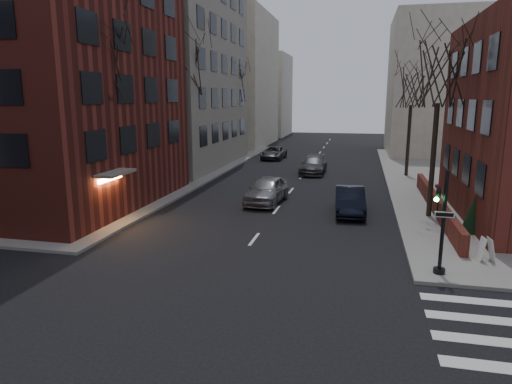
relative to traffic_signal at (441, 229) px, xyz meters
The scene contains 21 objects.
sidewalk_far_left 42.53m from the traffic_signal, 150.37° to the left, with size 44.00×44.00×0.15m, color gray.
building_left_brick 25.61m from the traffic_signal, 162.24° to the left, with size 15.00×15.00×18.00m, color maroon.
building_left_tan 37.33m from the traffic_signal, 134.92° to the left, with size 18.00×18.00×28.00m, color gray.
low_wall_right 10.18m from the traffic_signal, 82.24° to the left, with size 0.35×16.00×1.00m, color maroon.
building_distant_la 51.89m from the traffic_signal, 116.50° to the left, with size 14.00×16.00×18.00m, color beige.
building_distant_ra 42.05m from the traffic_signal, 80.23° to the left, with size 14.00×14.00×16.00m, color beige.
building_distant_lb 66.59m from the traffic_signal, 108.38° to the left, with size 10.00×12.00×14.00m, color beige.
traffic_signal is the anchor object (origin of this frame).
tree_left_a 18.66m from the traffic_signal, 163.35° to the left, with size 4.18×4.18×10.26m.
tree_left_b 24.87m from the traffic_signal, 134.54° to the left, with size 4.40×4.40×10.80m.
tree_left_c 35.76m from the traffic_signal, 118.36° to the left, with size 3.96×3.96×9.72m.
tree_right_a 10.92m from the traffic_signal, 84.53° to the left, with size 3.96×3.96×9.72m.
tree_right_b 23.71m from the traffic_signal, 87.85° to the left, with size 3.74×3.74×9.18m.
streetlamp_near 20.86m from the traffic_signal, 141.13° to the left, with size 0.36×0.36×6.28m.
streetlamp_far 36.81m from the traffic_signal, 116.06° to the left, with size 0.36×0.36×6.28m.
parked_sedan 9.83m from the traffic_signal, 111.36° to the left, with size 1.66×4.75×1.56m, color black.
car_lane_silver 13.97m from the traffic_signal, 129.63° to the left, with size 2.04×5.06×1.72m, color gray.
car_lane_gray 24.16m from the traffic_signal, 107.20° to the left, with size 2.16×5.32×1.54m, color #3C3C41.
car_lane_far 34.21m from the traffic_signal, 111.33° to the left, with size 2.28×4.94×1.37m, color #403F44.
sandwich_board 3.08m from the traffic_signal, 40.94° to the left, with size 0.44×0.62×1.00m, color white.
evergreen_shrub 6.73m from the traffic_signal, 67.45° to the left, with size 1.13×1.13×1.89m, color #163317.
Camera 1 is at (4.82, -8.66, 6.80)m, focal length 32.00 mm.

